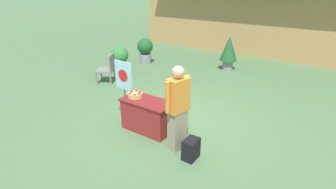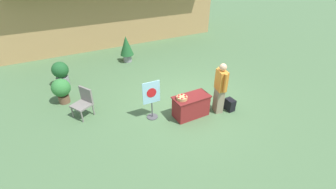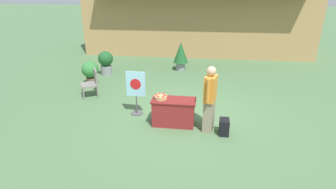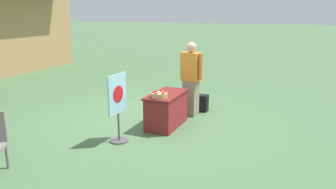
% 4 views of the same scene
% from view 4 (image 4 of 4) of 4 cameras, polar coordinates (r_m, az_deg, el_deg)
% --- Properties ---
extents(ground_plane, '(120.00, 120.00, 0.00)m').
position_cam_4_polar(ground_plane, '(7.86, -3.68, -3.98)').
color(ground_plane, '#4C7047').
extents(display_table, '(1.20, 0.61, 0.74)m').
position_cam_4_polar(display_table, '(7.16, -0.28, -2.67)').
color(display_table, maroon).
rests_on(display_table, ground_plane).
extents(apple_basket, '(0.35, 0.35, 0.13)m').
position_cam_4_polar(apple_basket, '(6.74, -1.56, -0.03)').
color(apple_basket, tan).
rests_on(apple_basket, display_table).
extents(person_visitor, '(0.35, 0.60, 1.77)m').
position_cam_4_polar(person_visitor, '(7.81, 4.03, 2.81)').
color(person_visitor, gray).
rests_on(person_visitor, ground_plane).
extents(backpack, '(0.24, 0.34, 0.42)m').
position_cam_4_polar(backpack, '(8.31, 5.77, -1.48)').
color(backpack, black).
rests_on(backpack, ground_plane).
extents(poster_board, '(0.57, 0.36, 1.33)m').
position_cam_4_polar(poster_board, '(6.28, -8.72, -1.94)').
color(poster_board, '#4C4C51').
rests_on(poster_board, ground_plane).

